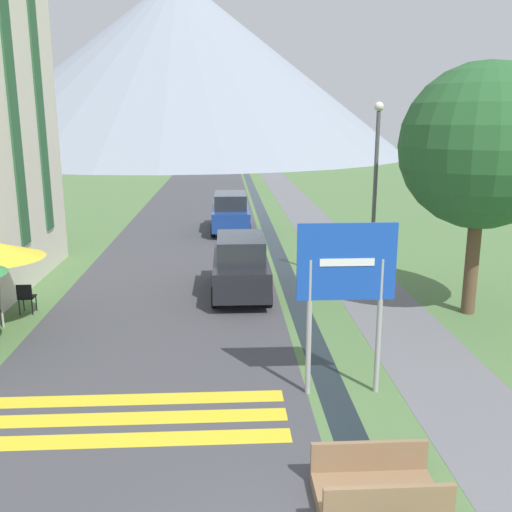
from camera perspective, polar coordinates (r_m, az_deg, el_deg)
The scene contains 13 objects.
ground_plane at distance 25.77m, azimuth -1.20°, elevation 2.04°, with size 160.00×160.00×0.00m, color #517542.
road at distance 35.65m, azimuth -5.79°, elevation 5.22°, with size 6.40×60.00×0.01m.
footpath at distance 35.88m, azimuth 4.03°, elevation 5.31°, with size 2.20×60.00×0.01m.
drainage_channel at distance 35.67m, azimuth 0.18°, elevation 5.29°, with size 0.60×60.00×0.00m.
crosswalk_marking at distance 10.69m, azimuth -12.15°, elevation -15.58°, with size 5.44×1.84×0.01m.
mountain_distant at distance 86.34m, azimuth -7.59°, elevation 18.25°, with size 64.37×64.37×24.64m.
road_sign at distance 10.64m, azimuth 8.99°, elevation -2.46°, with size 1.84×0.11×3.33m.
footbridge at distance 8.57m, azimuth 12.08°, elevation -21.92°, with size 1.70×1.10×0.65m.
parked_car_near at distance 16.97m, azimuth -1.56°, elevation -0.93°, with size 1.70×3.98×1.82m.
parked_car_far at distance 26.62m, azimuth -2.57°, elevation 4.40°, with size 1.78×4.36×1.82m.
cafe_chair_far_left at distance 16.59m, azimuth -22.02°, elevation -3.71°, with size 0.40×0.40×0.85m.
streetlamp at distance 17.53m, azimuth 11.84°, elevation 7.24°, with size 0.28×0.28×5.63m.
tree_by_path at distance 15.87m, azimuth 21.71°, elevation 10.11°, with size 4.23×4.23×6.59m.
Camera 1 is at (-0.83, -5.23, 5.17)m, focal length 40.00 mm.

